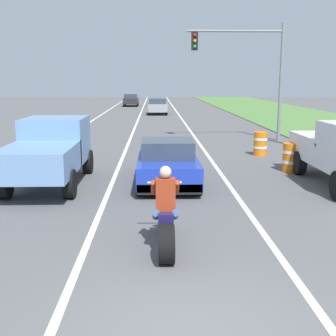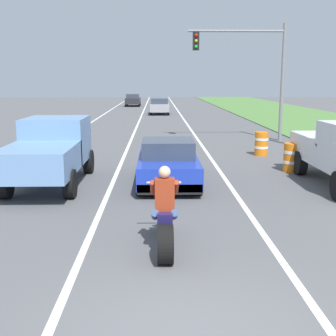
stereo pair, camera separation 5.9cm
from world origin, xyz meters
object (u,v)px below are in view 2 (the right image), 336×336
(distant_car_far_ahead, at_px, (159,106))
(distant_car_further_ahead, at_px, (133,100))
(traffic_light_mast_near, at_px, (253,63))
(sports_car_blue, at_px, (168,163))
(construction_barrel_nearest, at_px, (292,157))
(construction_barrel_mid, at_px, (261,144))
(pickup_truck_left_lane_light_blue, at_px, (50,149))
(motorcycle_with_rider, at_px, (165,220))

(distant_car_far_ahead, xyz_separation_m, distant_car_further_ahead, (-3.20, 13.42, 0.00))
(traffic_light_mast_near, bearing_deg, sports_car_blue, -115.37)
(construction_barrel_nearest, xyz_separation_m, construction_barrel_mid, (-0.26, 3.46, 0.00))
(pickup_truck_left_lane_light_blue, xyz_separation_m, distant_car_further_ahead, (0.28, 42.13, -0.33))
(pickup_truck_left_lane_light_blue, relative_size, construction_barrel_mid, 4.80)
(traffic_light_mast_near, height_order, construction_barrel_nearest, traffic_light_mast_near)
(pickup_truck_left_lane_light_blue, bearing_deg, distant_car_further_ahead, 89.63)
(traffic_light_mast_near, xyz_separation_m, construction_barrel_mid, (-0.52, -4.70, -3.52))
(sports_car_blue, relative_size, construction_barrel_mid, 4.30)
(construction_barrel_nearest, bearing_deg, distant_car_further_ahead, 100.74)
(construction_barrel_nearest, bearing_deg, sports_car_blue, -159.87)
(construction_barrel_nearest, bearing_deg, distant_car_far_ahead, 99.39)
(motorcycle_with_rider, distance_m, traffic_light_mast_near, 16.48)
(construction_barrel_nearest, bearing_deg, traffic_light_mast_near, 88.13)
(motorcycle_with_rider, xyz_separation_m, distant_car_further_ahead, (-3.09, 47.57, 0.18))
(traffic_light_mast_near, distance_m, distant_car_far_ahead, 19.63)
(sports_car_blue, height_order, pickup_truck_left_lane_light_blue, pickup_truck_left_lane_light_blue)
(pickup_truck_left_lane_light_blue, distance_m, distant_car_far_ahead, 28.92)
(construction_barrel_mid, bearing_deg, traffic_light_mast_near, 83.64)
(sports_car_blue, height_order, traffic_light_mast_near, traffic_light_mast_near)
(motorcycle_with_rider, distance_m, sports_car_blue, 5.63)
(sports_car_blue, xyz_separation_m, construction_barrel_nearest, (4.36, 1.60, -0.13))
(motorcycle_with_rider, height_order, pickup_truck_left_lane_light_blue, pickup_truck_left_lane_light_blue)
(sports_car_blue, relative_size, distant_car_far_ahead, 1.08)
(motorcycle_with_rider, distance_m, distant_car_far_ahead, 34.16)
(distant_car_further_ahead, bearing_deg, traffic_light_mast_near, -76.18)
(sports_car_blue, distance_m, construction_barrel_mid, 6.51)
(distant_car_further_ahead, bearing_deg, construction_barrel_mid, -78.67)
(pickup_truck_left_lane_light_blue, distance_m, distant_car_further_ahead, 42.13)
(construction_barrel_mid, bearing_deg, distant_car_further_ahead, 101.33)
(traffic_light_mast_near, distance_m, construction_barrel_mid, 5.90)
(motorcycle_with_rider, xyz_separation_m, sports_car_blue, (0.20, 5.62, 0.04))
(distant_car_far_ahead, bearing_deg, traffic_light_mast_near, -75.88)
(sports_car_blue, relative_size, distant_car_further_ahead, 1.08)
(construction_barrel_nearest, distance_m, distant_car_further_ahead, 41.07)
(traffic_light_mast_near, relative_size, construction_barrel_nearest, 6.00)
(distant_car_further_ahead, bearing_deg, distant_car_far_ahead, -76.61)
(construction_barrel_nearest, bearing_deg, motorcycle_with_rider, -122.26)
(sports_car_blue, distance_m, construction_barrel_nearest, 4.65)
(sports_car_blue, height_order, distant_car_further_ahead, distant_car_further_ahead)
(sports_car_blue, xyz_separation_m, traffic_light_mast_near, (4.63, 9.76, 3.39))
(sports_car_blue, xyz_separation_m, pickup_truck_left_lane_light_blue, (-3.57, -0.18, 0.48))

